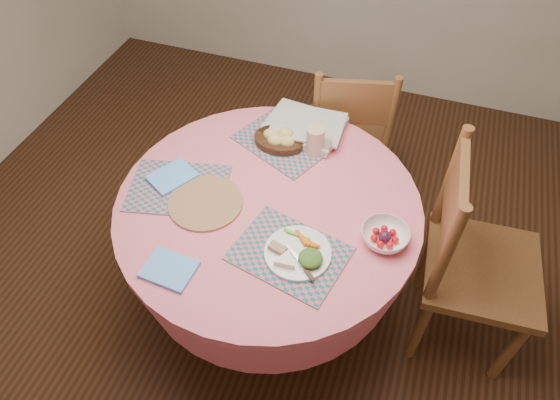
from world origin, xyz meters
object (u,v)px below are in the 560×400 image
(dinner_plate, at_px, (299,253))
(fruit_bowl, at_px, (385,236))
(chair_right, at_px, (471,259))
(latte_mug, at_px, (316,141))
(bread_bowl, at_px, (280,139))
(wicker_trivet, at_px, (206,203))
(chair_back, at_px, (348,133))
(dining_table, at_px, (269,232))

(dinner_plate, bearing_deg, fruit_bowl, 31.98)
(chair_right, relative_size, latte_mug, 8.26)
(dinner_plate, distance_m, bread_bowl, 0.62)
(chair_right, xyz_separation_m, bread_bowl, (-0.91, 0.20, 0.23))
(wicker_trivet, bearing_deg, chair_right, 12.11)
(wicker_trivet, bearing_deg, fruit_bowl, 3.85)
(chair_back, distance_m, latte_mug, 0.58)
(wicker_trivet, height_order, fruit_bowl, fruit_bowl)
(dinner_plate, distance_m, latte_mug, 0.57)
(dining_table, bearing_deg, latte_mug, 74.35)
(chair_back, height_order, dinner_plate, chair_back)
(dining_table, xyz_separation_m, fruit_bowl, (0.48, -0.04, 0.22))
(dining_table, height_order, chair_right, chair_right)
(chair_back, relative_size, bread_bowl, 4.13)
(latte_mug, bearing_deg, wicker_trivet, -127.42)
(dinner_plate, bearing_deg, latte_mug, 100.46)
(chair_back, relative_size, fruit_bowl, 4.36)
(chair_right, distance_m, wicker_trivet, 1.11)
(dinner_plate, bearing_deg, bread_bowl, 115.74)
(bread_bowl, bearing_deg, chair_back, 64.34)
(chair_right, bearing_deg, dinner_plate, 115.50)
(dining_table, bearing_deg, bread_bowl, 101.53)
(dining_table, distance_m, dinner_plate, 0.37)
(chair_back, bearing_deg, fruit_bowl, 96.08)
(dinner_plate, height_order, bread_bowl, bread_bowl)
(wicker_trivet, bearing_deg, dinner_plate, -16.24)
(wicker_trivet, relative_size, bread_bowl, 1.30)
(chair_right, xyz_separation_m, dinner_plate, (-0.64, -0.36, 0.22))
(dining_table, height_order, wicker_trivet, wicker_trivet)
(fruit_bowl, bearing_deg, dining_table, 174.97)
(latte_mug, xyz_separation_m, fruit_bowl, (0.38, -0.38, -0.04))
(fruit_bowl, bearing_deg, latte_mug, 134.87)
(chair_back, bearing_deg, wicker_trivet, 52.12)
(latte_mug, relative_size, fruit_bowl, 0.59)
(chair_back, xyz_separation_m, latte_mug, (-0.06, -0.47, 0.32))
(chair_right, bearing_deg, chair_back, 41.47)
(chair_back, distance_m, wicker_trivet, 1.02)
(latte_mug, bearing_deg, dining_table, -105.65)
(chair_back, xyz_separation_m, dinner_plate, (0.04, -1.03, 0.28))
(dinner_plate, xyz_separation_m, bread_bowl, (-0.27, 0.56, 0.01))
(chair_right, relative_size, bread_bowl, 4.60)
(bread_bowl, distance_m, fruit_bowl, 0.67)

